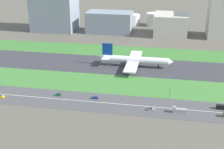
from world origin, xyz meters
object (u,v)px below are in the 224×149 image
traffic_light (170,94)px  truck_1 (223,107)px  airliner (134,60)px  terminal_building (55,10)px  fuel_tank_centre (154,19)px  car_4 (95,98)px  office_tower (171,25)px  car_2 (1,96)px  fuel_tank_west (133,20)px  hangar_building (109,22)px  truck_0 (179,110)px  car_0 (151,109)px  car_1 (58,95)px

traffic_light → truck_1: bearing=-13.1°
airliner → traffic_light: airliner is taller
terminal_building → traffic_light: bearing=-50.4°
airliner → fuel_tank_centre: 159.17m
car_4 → office_tower: bearing=75.2°
airliner → car_2: airliner is taller
fuel_tank_west → traffic_light: bearing=-76.6°
car_4 → fuel_tank_centre: 228.56m
truck_1 → terminal_building: (-178.16, 182.00, 22.62)m
car_2 → hangar_building: size_ratio=0.08×
truck_0 → office_tower: bearing=-87.5°
car_2 → car_0: bearing=-180.0°
traffic_light → office_tower: (-2.21, 174.01, 8.11)m
hangar_building → car_2: bearing=-101.8°
car_1 → fuel_tank_west: size_ratio=0.24×
airliner → truck_0: (37.93, -78.00, -4.56)m
airliner → office_tower: size_ratio=1.63×
truck_1 → hangar_building: bearing=121.0°
truck_0 → terminal_building: bearing=-52.0°
airliner → fuel_tank_west: bearing=97.3°
car_0 → fuel_tank_west: fuel_tank_west is taller
office_tower → airliner: bearing=-104.5°
airliner → terminal_building: size_ratio=1.26×
truck_0 → truck_1: bearing=-160.5°
airliner → truck_0: airliner is taller
truck_1 → car_4: (-84.64, 0.00, -0.75)m
traffic_light → office_tower: 174.21m
truck_1 → fuel_tank_west: size_ratio=0.46×
truck_1 → terminal_building: size_ratio=0.16×
office_tower → fuel_tank_centre: (-22.44, 45.00, -4.08)m
truck_1 → car_2: truck_1 is taller
car_4 → hangar_building: 184.04m
airliner → car_4: 70.68m
car_1 → terminal_building: terminal_building is taller
traffic_light → truck_0: bearing=-70.9°
truck_1 → car_1: bearing=180.0°
traffic_light → fuel_tank_centre: 220.43m
car_1 → car_0: bearing=-8.7°
truck_1 → truck_0: (-28.17, -10.00, 0.00)m
fuel_tank_west → car_0: bearing=-80.2°
car_0 → car_4: size_ratio=1.00×
truck_0 → fuel_tank_west: size_ratio=0.46×
truck_1 → car_1: (-111.09, 0.00, -0.75)m
car_1 → hangar_building: size_ratio=0.08×
truck_1 → fuel_tank_west: fuel_tank_west is taller
car_1 → fuel_tank_west: 228.42m
car_0 → terminal_building: size_ratio=0.08×
truck_0 → car_4: (-56.47, 10.00, -0.75)m
car_0 → truck_0: (17.25, -0.00, 0.75)m
car_4 → terminal_building: bearing=117.2°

